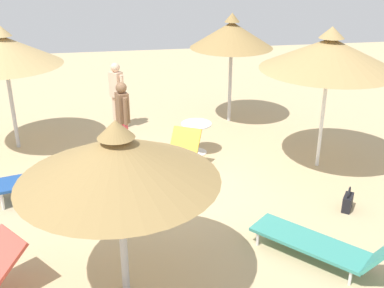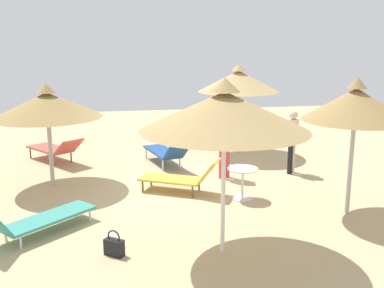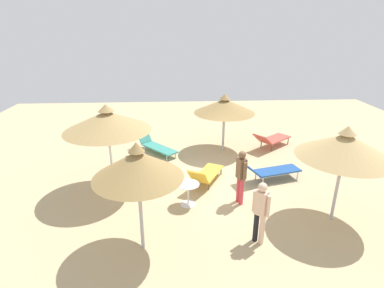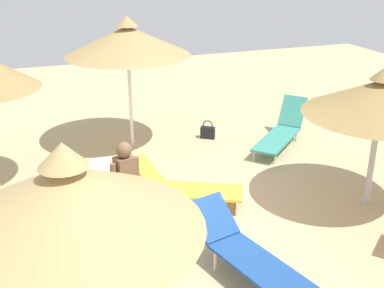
{
  "view_description": "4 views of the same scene",
  "coord_description": "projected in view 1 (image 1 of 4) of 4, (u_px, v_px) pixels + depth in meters",
  "views": [
    {
      "loc": [
        8.21,
        -0.79,
        4.42
      ],
      "look_at": [
        0.29,
        0.49,
        0.93
      ],
      "focal_mm": 44.69,
      "sensor_mm": 36.0,
      "label": 1
    },
    {
      "loc": [
        1.38,
        9.91,
        3.47
      ],
      "look_at": [
        -0.26,
        0.53,
        1.21
      ],
      "focal_mm": 41.99,
      "sensor_mm": 36.0,
      "label": 2
    },
    {
      "loc": [
        -9.31,
        1.19,
        5.08
      ],
      "look_at": [
        0.1,
        0.66,
        1.41
      ],
      "focal_mm": 28.71,
      "sensor_mm": 36.0,
      "label": 3
    },
    {
      "loc": [
        -2.57,
        -7.01,
        4.25
      ],
      "look_at": [
        0.02,
        0.14,
        1.17
      ],
      "focal_mm": 46.24,
      "sensor_mm": 36.0,
      "label": 4
    }
  ],
  "objects": [
    {
      "name": "lounge_chair_near_left",
      "position": [
        56.0,
        173.0,
        8.82
      ],
      "size": [
        1.11,
        2.23,
        0.82
      ],
      "color": "#1E478C",
      "rests_on": "ground"
    },
    {
      "name": "parasol_umbrella_far_left",
      "position": [
        232.0,
        35.0,
        11.6
      ],
      "size": [
        2.04,
        2.04,
        2.75
      ],
      "color": "#B2B2B7",
      "rests_on": "ground"
    },
    {
      "name": "parasol_umbrella_back",
      "position": [
        118.0,
        159.0,
        5.76
      ],
      "size": [
        2.52,
        2.52,
        2.46
      ],
      "color": "#B2B2B7",
      "rests_on": "ground"
    },
    {
      "name": "parasol_umbrella_center",
      "position": [
        4.0,
        51.0,
        10.05
      ],
      "size": [
        2.42,
        2.42,
        2.74
      ],
      "color": "#B2B2B7",
      "rests_on": "ground"
    },
    {
      "name": "lounge_chair_near_right",
      "position": [
        330.0,
        244.0,
        6.87
      ],
      "size": [
        2.0,
        1.88,
        0.92
      ],
      "color": "teal",
      "rests_on": "ground"
    },
    {
      "name": "side_table_round",
      "position": [
        196.0,
        133.0,
        10.44
      ],
      "size": [
        0.67,
        0.67,
        0.7
      ],
      "color": "silver",
      "rests_on": "ground"
    },
    {
      "name": "lounge_chair_edge",
      "position": [
        174.0,
        164.0,
        9.26
      ],
      "size": [
        1.91,
        1.38,
        0.83
      ],
      "color": "gold",
      "rests_on": "ground"
    },
    {
      "name": "ground",
      "position": [
        165.0,
        186.0,
        9.33
      ],
      "size": [
        24.0,
        24.0,
        0.1
      ],
      "primitive_type": "cube",
      "color": "tan"
    },
    {
      "name": "handbag",
      "position": [
        348.0,
        202.0,
        8.36
      ],
      "size": [
        0.35,
        0.31,
        0.44
      ],
      "color": "black",
      "rests_on": "ground"
    },
    {
      "name": "person_standing_far_left",
      "position": [
        117.0,
        92.0,
        11.64
      ],
      "size": [
        0.34,
        0.36,
        1.66
      ],
      "color": "beige",
      "rests_on": "ground"
    },
    {
      "name": "person_standing_back",
      "position": [
        123.0,
        116.0,
        9.99
      ],
      "size": [
        0.44,
        0.29,
        1.7
      ],
      "color": "#D83F4C",
      "rests_on": "ground"
    },
    {
      "name": "parasol_umbrella_far_right",
      "position": [
        330.0,
        54.0,
        9.1
      ],
      "size": [
        2.67,
        2.67,
        2.88
      ],
      "color": "white",
      "rests_on": "ground"
    }
  ]
}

